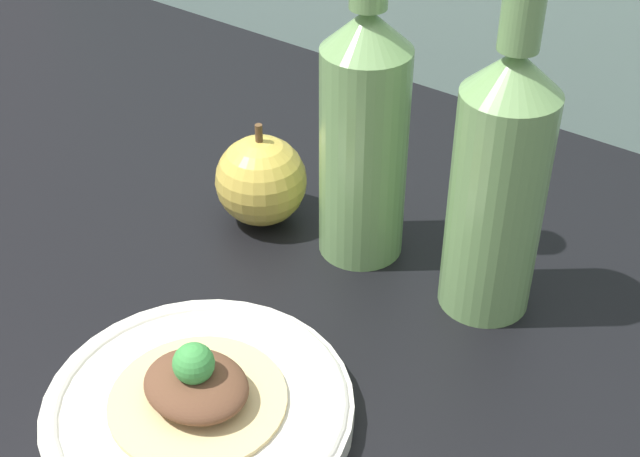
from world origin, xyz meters
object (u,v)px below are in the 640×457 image
apple (261,180)px  plated_food (196,387)px  plate (199,408)px  cider_bottle_right (500,176)px  cider_bottle_left (364,128)px

apple → plated_food: bearing=-61.3°
plate → plated_food: bearing=0.0°
plate → apple: bearing=118.7°
plate → cider_bottle_right: size_ratio=0.72×
cider_bottle_right → apple: bearing=-175.3°
apple → cider_bottle_left: bearing=10.4°
cider_bottle_left → cider_bottle_right: bearing=0.0°
plate → apple: size_ratio=2.20×
plate → apple: apple is taller
plate → plated_food: (0.00, 0.00, 2.17)cm
plate → cider_bottle_left: size_ratio=0.72×
plated_food → apple: (-12.28, 22.43, 0.98)cm
plated_food → cider_bottle_left: (-2.20, 24.28, 9.17)cm
cider_bottle_left → apple: cider_bottle_left is taller
cider_bottle_left → cider_bottle_right: size_ratio=1.00×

